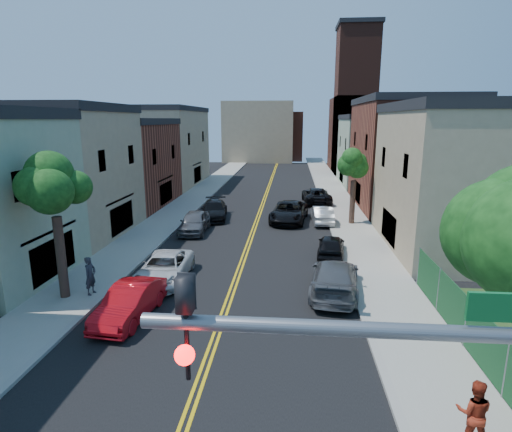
% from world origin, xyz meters
% --- Properties ---
extents(sidewalk_left, '(3.20, 100.00, 0.15)m').
position_xyz_m(sidewalk_left, '(-7.90, 40.00, 0.07)').
color(sidewalk_left, gray).
rests_on(sidewalk_left, ground).
extents(sidewalk_right, '(3.20, 100.00, 0.15)m').
position_xyz_m(sidewalk_right, '(7.90, 40.00, 0.07)').
color(sidewalk_right, gray).
rests_on(sidewalk_right, ground).
extents(curb_left, '(0.30, 100.00, 0.15)m').
position_xyz_m(curb_left, '(-6.15, 40.00, 0.07)').
color(curb_left, gray).
rests_on(curb_left, ground).
extents(curb_right, '(0.30, 100.00, 0.15)m').
position_xyz_m(curb_right, '(6.15, 40.00, 0.07)').
color(curb_right, gray).
rests_on(curb_right, ground).
extents(bldg_left_tan_near, '(9.00, 10.00, 9.00)m').
position_xyz_m(bldg_left_tan_near, '(-14.00, 25.00, 4.50)').
color(bldg_left_tan_near, '#998466').
rests_on(bldg_left_tan_near, ground).
extents(bldg_left_brick, '(9.00, 12.00, 8.00)m').
position_xyz_m(bldg_left_brick, '(-14.00, 36.00, 4.00)').
color(bldg_left_brick, brown).
rests_on(bldg_left_brick, ground).
extents(bldg_left_tan_far, '(9.00, 16.00, 9.50)m').
position_xyz_m(bldg_left_tan_far, '(-14.00, 50.00, 4.75)').
color(bldg_left_tan_far, '#998466').
rests_on(bldg_left_tan_far, ground).
extents(bldg_right_tan, '(9.00, 12.00, 9.00)m').
position_xyz_m(bldg_right_tan, '(14.00, 24.00, 4.50)').
color(bldg_right_tan, '#998466').
rests_on(bldg_right_tan, ground).
extents(bldg_right_brick, '(9.00, 14.00, 10.00)m').
position_xyz_m(bldg_right_brick, '(14.00, 38.00, 5.00)').
color(bldg_right_brick, brown).
rests_on(bldg_right_brick, ground).
extents(bldg_right_palegrn, '(9.00, 12.00, 8.50)m').
position_xyz_m(bldg_right_palegrn, '(14.00, 52.00, 4.25)').
color(bldg_right_palegrn, gray).
rests_on(bldg_right_palegrn, ground).
extents(church, '(16.20, 14.20, 22.60)m').
position_xyz_m(church, '(16.33, 67.07, 7.24)').
color(church, '#4C2319').
rests_on(church, ground).
extents(backdrop_left, '(14.00, 8.00, 12.00)m').
position_xyz_m(backdrop_left, '(-4.00, 82.00, 6.00)').
color(backdrop_left, '#998466').
rests_on(backdrop_left, ground).
extents(backdrop_center, '(10.00, 8.00, 10.00)m').
position_xyz_m(backdrop_center, '(0.00, 86.00, 5.00)').
color(backdrop_center, brown).
rests_on(backdrop_center, ground).
extents(fence_right, '(0.04, 15.00, 1.90)m').
position_xyz_m(fence_right, '(9.50, 9.50, 1.10)').
color(fence_right, '#143F1E').
rests_on(fence_right, sidewalk_right).
extents(tree_left_mid, '(5.20, 5.20, 9.29)m').
position_xyz_m(tree_left_mid, '(-7.88, 14.01, 6.58)').
color(tree_left_mid, '#38241C').
rests_on(tree_left_mid, sidewalk_left).
extents(tree_right_far, '(4.40, 4.40, 8.03)m').
position_xyz_m(tree_right_far, '(7.92, 30.01, 5.76)').
color(tree_right_far, '#38241C').
rests_on(tree_right_far, sidewalk_right).
extents(red_sedan, '(2.01, 4.72, 1.51)m').
position_xyz_m(red_sedan, '(-3.99, 12.33, 0.76)').
color(red_sedan, red).
rests_on(red_sedan, ground).
extents(white_pickup, '(2.56, 5.28, 1.45)m').
position_xyz_m(white_pickup, '(-3.80, 16.72, 0.72)').
color(white_pickup, silver).
rests_on(white_pickup, ground).
extents(grey_car_left, '(2.05, 4.83, 1.63)m').
position_xyz_m(grey_car_left, '(-4.47, 26.56, 0.82)').
color(grey_car_left, '#4F5156').
rests_on(grey_car_left, ground).
extents(black_car_left, '(2.78, 5.57, 1.55)m').
position_xyz_m(black_car_left, '(-3.80, 31.11, 0.78)').
color(black_car_left, black).
rests_on(black_car_left, ground).
extents(grey_car_right, '(3.01, 5.91, 1.64)m').
position_xyz_m(grey_car_right, '(5.14, 15.87, 0.82)').
color(grey_car_right, '#505257').
rests_on(grey_car_right, ground).
extents(black_car_right, '(2.10, 4.22, 1.38)m').
position_xyz_m(black_car_right, '(5.49, 21.71, 0.69)').
color(black_car_right, black).
rests_on(black_car_right, ground).
extents(silver_car_right, '(1.79, 4.57, 1.48)m').
position_xyz_m(silver_car_right, '(5.50, 30.31, 0.74)').
color(silver_car_right, '#AEB2B6').
rests_on(silver_car_right, ground).
extents(dark_car_right_far, '(3.02, 5.98, 1.62)m').
position_xyz_m(dark_car_right_far, '(5.50, 38.82, 0.81)').
color(dark_car_right_far, black).
rests_on(dark_car_right_far, ground).
extents(black_suv_lane, '(3.52, 6.37, 1.69)m').
position_xyz_m(black_suv_lane, '(2.74, 30.66, 0.84)').
color(black_suv_lane, black).
rests_on(black_suv_lane, ground).
extents(pedestrian_left, '(0.57, 0.76, 1.88)m').
position_xyz_m(pedestrian_left, '(-6.76, 14.40, 1.09)').
color(pedestrian_left, '#2B2A32').
rests_on(pedestrian_left, sidewalk_left).
extents(pedestrian_right, '(1.06, 0.93, 1.84)m').
position_xyz_m(pedestrian_right, '(7.74, 5.99, 1.07)').
color(pedestrian_right, maroon).
rests_on(pedestrian_right, sidewalk_right).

